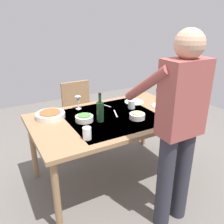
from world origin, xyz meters
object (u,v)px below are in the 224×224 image
Objects in this scene: side_bowl_bread at (137,116)px; dinner_plate_far at (134,102)px; water_cup_near_right at (164,115)px; dinner_plate_near at (162,106)px; chair_near at (79,111)px; water_cup_near_left at (87,133)px; side_bowl_salad at (84,118)px; serving_bowl_pasta at (50,115)px; wine_bottle at (100,111)px; wine_glass_left at (78,100)px; person_server at (178,124)px; water_cup_far_left at (132,104)px; dining_table at (112,122)px.

dinner_plate_far is at bearing -120.40° from side_bowl_bread.
water_cup_near_right is 0.46× the size of dinner_plate_near.
side_bowl_bread is at bearing 101.88° from chair_near.
side_bowl_salad is at bearing -109.27° from water_cup_near_left.
side_bowl_bread is (-0.77, 0.45, -0.00)m from serving_bowl_pasta.
serving_bowl_pasta is at bearing -38.09° from wine_bottle.
wine_glass_left is at bearing -105.78° from water_cup_near_left.
water_cup_near_left is (0.60, -0.45, -0.14)m from person_server.
dinner_plate_near is (-0.24, -0.32, -0.05)m from water_cup_near_right.
water_cup_far_left is 0.30m from side_bowl_bread.
side_bowl_bread is at bearing 127.73° from wine_glass_left.
dinner_plate_far is (-0.75, -0.22, -0.03)m from side_bowl_salad.
chair_near is 5.06× the size of side_bowl_salad.
wine_bottle is 0.65m from water_cup_near_right.
dinner_plate_near is at bearing -122.45° from person_server.
person_server reaches higher than dinner_plate_far.
wine_bottle is 2.78× the size of water_cup_near_right.
serving_bowl_pasta is at bearing 48.41° from chair_near.
dinner_plate_far is (-0.87, -0.58, -0.05)m from water_cup_near_left.
side_bowl_salad is 0.96m from dinner_plate_near.
wine_bottle is at bearing 150.20° from side_bowl_salad.
side_bowl_bread reaches higher than dinner_plate_far.
chair_near is at bearing -53.43° from dinner_plate_near.
water_cup_near_right is 0.45m from water_cup_far_left.
person_server is 0.90m from water_cup_far_left.
water_cup_near_left is at bearing 46.44° from wine_bottle.
dinner_plate_near is at bearing 126.99° from dinner_plate_far.
dinner_plate_far is (0.20, -0.27, 0.00)m from dinner_plate_near.
water_cup_near_left is at bearing 15.77° from dinner_plate_near.
dining_table is 15.45× the size of water_cup_near_left.
water_cup_near_right is 1.15× the size of water_cup_far_left.
dining_table is at bearing 173.90° from side_bowl_salad.
water_cup_near_left is (0.43, 0.33, 0.12)m from dining_table.
water_cup_near_left reaches higher than side_bowl_salad.
wine_bottle is 0.50m from water_cup_far_left.
wine_glass_left is at bearing -47.97° from water_cup_near_right.
water_cup_near_left is 0.64m from side_bowl_bread.
side_bowl_salad is at bearing -59.57° from person_server.
water_cup_near_right is at bearing 86.79° from dinner_plate_far.
wine_bottle reaches higher than water_cup_far_left.
water_cup_near_right is at bearing 179.03° from water_cup_near_left.
wine_glass_left is at bearing -164.54° from serving_bowl_pasta.
wine_bottle reaches higher than serving_bowl_pasta.
dinner_plate_near is (-0.95, 0.05, -0.03)m from side_bowl_salad.
side_bowl_salad is (0.72, -0.37, -0.02)m from water_cup_near_right.
wine_bottle is 0.99× the size of serving_bowl_pasta.
wine_glass_left is at bearing 68.97° from chair_near.
wine_glass_left is 0.36m from side_bowl_salad.
serving_bowl_pasta reaches higher than dining_table.
wine_glass_left reaches higher than side_bowl_bread.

